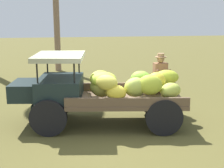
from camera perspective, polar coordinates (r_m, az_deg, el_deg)
name	(u,v)px	position (r m, az deg, el deg)	size (l,w,h in m)	color
ground_plane	(113,127)	(8.17, 0.16, -8.01)	(60.00, 60.00, 0.00)	brown
truck	(99,90)	(8.10, -2.33, -1.10)	(4.59, 2.20, 1.90)	black
farmer	(160,78)	(9.42, 8.85, 1.06)	(0.53, 0.47, 1.75)	#85664F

